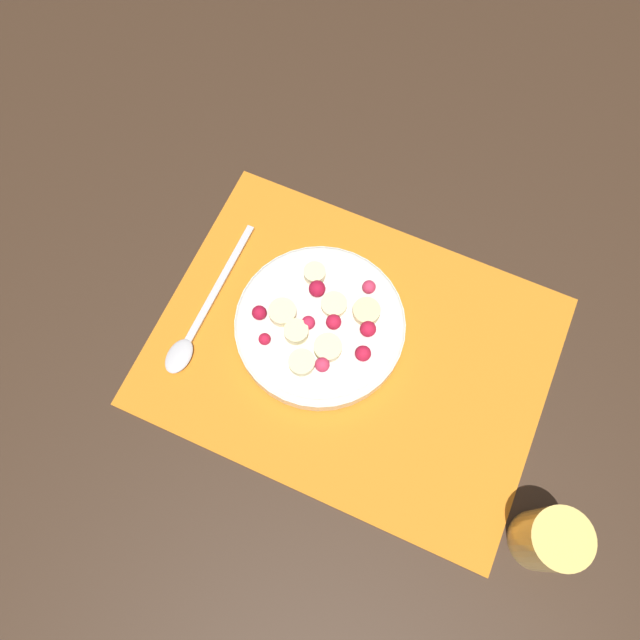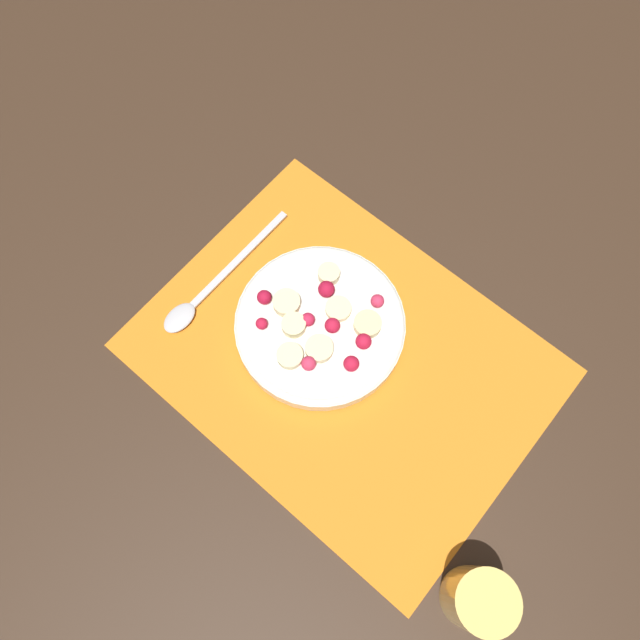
# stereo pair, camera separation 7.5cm
# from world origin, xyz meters

# --- Properties ---
(ground_plane) EXTENTS (3.00, 3.00, 0.00)m
(ground_plane) POSITION_xyz_m (0.00, 0.00, 0.00)
(ground_plane) COLOR #382619
(placemat) EXTENTS (0.47, 0.36, 0.01)m
(placemat) POSITION_xyz_m (0.00, 0.00, 0.00)
(placemat) COLOR orange
(placemat) RESTS_ON ground_plane
(fruit_bowl) EXTENTS (0.21, 0.21, 0.04)m
(fruit_bowl) POSITION_xyz_m (0.05, -0.01, 0.02)
(fruit_bowl) COLOR silver
(fruit_bowl) RESTS_ON placemat
(spoon) EXTENTS (0.03, 0.22, 0.01)m
(spoon) POSITION_xyz_m (0.19, 0.05, 0.01)
(spoon) COLOR silver
(spoon) RESTS_ON placemat
(drinking_glass) EXTENTS (0.06, 0.06, 0.09)m
(drinking_glass) POSITION_xyz_m (-0.27, 0.12, 0.04)
(drinking_glass) COLOR #F4CC66
(drinking_glass) RESTS_ON ground_plane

